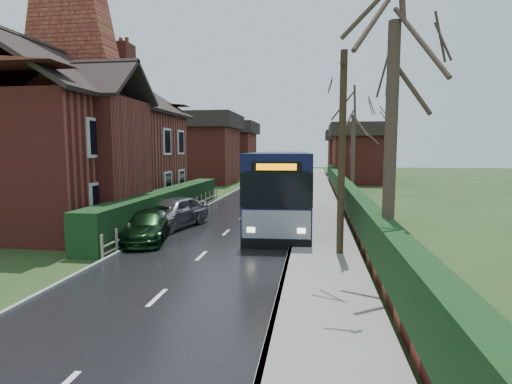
% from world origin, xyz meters
% --- Properties ---
extents(ground, '(140.00, 140.00, 0.00)m').
position_xyz_m(ground, '(0.00, 0.00, 0.00)').
color(ground, '#344D21').
rests_on(ground, ground).
extents(road, '(6.00, 100.00, 0.02)m').
position_xyz_m(road, '(0.00, 10.00, 0.01)').
color(road, black).
rests_on(road, ground).
extents(pavement, '(2.50, 100.00, 0.14)m').
position_xyz_m(pavement, '(4.25, 10.00, 0.07)').
color(pavement, slate).
rests_on(pavement, ground).
extents(kerb_right, '(0.12, 100.00, 0.14)m').
position_xyz_m(kerb_right, '(3.05, 10.00, 0.07)').
color(kerb_right, gray).
rests_on(kerb_right, ground).
extents(kerb_left, '(0.12, 100.00, 0.10)m').
position_xyz_m(kerb_left, '(-3.05, 10.00, 0.05)').
color(kerb_left, gray).
rests_on(kerb_left, ground).
extents(front_hedge, '(1.20, 16.00, 1.60)m').
position_xyz_m(front_hedge, '(-3.90, 5.00, 0.80)').
color(front_hedge, black).
rests_on(front_hedge, ground).
extents(picket_fence, '(0.10, 16.00, 0.90)m').
position_xyz_m(picket_fence, '(-3.15, 5.00, 0.45)').
color(picket_fence, tan).
rests_on(picket_fence, ground).
extents(right_wall_hedge, '(0.60, 50.00, 1.80)m').
position_xyz_m(right_wall_hedge, '(5.80, 10.00, 1.02)').
color(right_wall_hedge, maroon).
rests_on(right_wall_hedge, ground).
extents(brick_house, '(9.30, 14.60, 10.30)m').
position_xyz_m(brick_house, '(-8.73, 4.78, 4.38)').
color(brick_house, maroon).
rests_on(brick_house, ground).
extents(bus, '(3.30, 11.92, 3.58)m').
position_xyz_m(bus, '(2.20, 5.12, 1.78)').
color(bus, black).
rests_on(bus, ground).
extents(car_silver, '(2.81, 4.71, 1.50)m').
position_xyz_m(car_silver, '(-2.75, 2.75, 0.75)').
color(car_silver, '#AEAFB3').
rests_on(car_silver, ground).
extents(car_green, '(2.55, 4.42, 1.21)m').
position_xyz_m(car_green, '(-2.90, 0.05, 0.60)').
color(car_green, black).
rests_on(car_green, ground).
extents(car_distant, '(2.22, 3.96, 1.24)m').
position_xyz_m(car_distant, '(2.00, 44.73, 0.62)').
color(car_distant, black).
rests_on(car_distant, ground).
extents(bus_stop_sign, '(0.17, 0.45, 3.01)m').
position_xyz_m(bus_stop_sign, '(3.20, 6.00, 1.98)').
color(bus_stop_sign, slate).
rests_on(bus_stop_sign, ground).
extents(telegraph_pole, '(0.31, 0.89, 7.02)m').
position_xyz_m(telegraph_pole, '(4.80, -1.34, 3.55)').
color(telegraph_pole, black).
rests_on(telegraph_pole, ground).
extents(tree_right_near, '(4.79, 4.79, 10.35)m').
position_xyz_m(tree_right_near, '(6.00, -3.48, 7.73)').
color(tree_right_near, '#392A21').
rests_on(tree_right_near, ground).
extents(tree_right_far, '(4.67, 4.67, 9.02)m').
position_xyz_m(tree_right_far, '(6.77, 15.99, 6.74)').
color(tree_right_far, '#3E2F24').
rests_on(tree_right_far, ground).
extents(tree_house_side, '(4.37, 4.37, 9.94)m').
position_xyz_m(tree_house_side, '(-11.19, 10.38, 7.42)').
color(tree_house_side, '#32291D').
rests_on(tree_house_side, ground).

